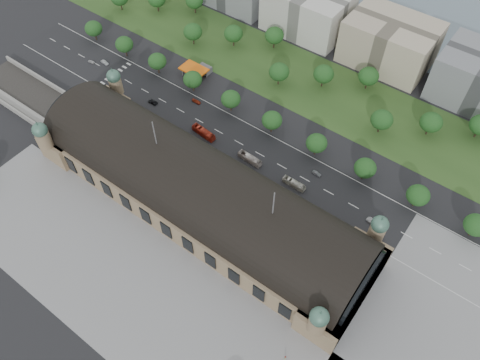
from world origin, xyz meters
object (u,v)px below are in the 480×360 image
Objects in this scene: parked_car_3 at (143,114)px; parked_car_6 at (171,138)px; parked_car_1 at (119,107)px; bus_east at (294,184)px; petrol_station at (200,69)px; traffic_car_5 at (317,174)px; traffic_car_6 at (373,221)px; parked_car_5 at (165,134)px; parked_car_2 at (164,132)px; bus_west at (204,132)px; pedestrian_0 at (285,358)px; parked_car_0 at (116,106)px; traffic_car_3 at (196,101)px; traffic_car_2 at (153,102)px; bus_mid at (250,159)px; traffic_car_1 at (105,62)px; traffic_car_0 at (91,62)px; parked_car_4 at (143,115)px.

parked_car_3 is 0.87× the size of parked_car_6.
parked_car_1 is 96.32m from bus_east.
petrol_station is at bearing 179.94° from parked_car_6.
traffic_car_5 is 0.74× the size of traffic_car_6.
bus_east is (64.82, 10.95, 0.78)m from parked_car_5.
traffic_car_5 is 74.10m from parked_car_2.
parked_car_5 is (-69.61, -22.18, 0.05)m from traffic_car_5.
traffic_car_5 is 89.39m from parked_car_3.
bus_west is at bearing 104.55° from traffic_car_5.
traffic_car_5 is at bearing 137.39° from pedestrian_0.
parked_car_0 is 2.29× the size of pedestrian_0.
parked_car_3 reaches higher than traffic_car_3.
parked_car_3 is at bearing 142.99° from traffic_car_3.
parked_car_5 is at bearing 55.03° from traffic_car_2.
traffic_car_5 is at bearing 64.36° from parked_car_0.
bus_mid is 1.10× the size of bus_east.
bus_west reaches higher than traffic_car_3.
parked_car_5 is at bearing -176.70° from traffic_car_3.
traffic_car_2 is at bearing 156.27° from parked_car_3.
traffic_car_6 is at bearing -83.86° from bus_mid.
parked_car_1 is 0.38× the size of bus_mid.
parked_car_6 is at bearing 100.38° from bus_east.
bus_mid reaches higher than traffic_car_1.
traffic_car_0 is at bearing -152.48° from parked_car_0.
traffic_car_2 is at bearing 175.79° from pedestrian_0.
bus_west is 108.04m from pedestrian_0.
bus_west is (34.39, -1.88, 1.08)m from traffic_car_2.
traffic_car_1 is 179.16m from pedestrian_0.
traffic_car_1 is 162.97m from traffic_car_6.
parked_car_5 is at bearing 38.35° from parked_car_2.
parked_car_3 is 59.66m from bus_mid.
petrol_station is 2.93× the size of traffic_car_3.
traffic_car_3 is at bearing 109.01° from parked_car_3.
petrol_station is 47.69m from parked_car_0.
parked_car_0 is (29.18, -20.05, -0.08)m from traffic_car_1.
parked_car_0 is at bearing 101.44° from bus_mid.
parked_car_4 is 59.33m from bus_mid.
traffic_car_6 is at bearing -101.20° from traffic_car_5.
parked_car_3 reaches higher than traffic_car_0.
bus_east is (79.97, -33.28, -1.43)m from petrol_station.
parked_car_5 is at bearing 132.44° from bus_west.
parked_car_6 is 0.46× the size of bus_east.
traffic_car_3 is 0.96× the size of parked_car_6.
parked_car_3 is at bearing 95.07° from bus_east.
petrol_station is at bearing 169.35° from traffic_car_2.
traffic_car_5 is at bearing -95.33° from traffic_car_3.
traffic_car_1 is 0.85× the size of traffic_car_6.
bus_east is at bearing -89.31° from traffic_car_1.
parked_car_4 is at bearing -81.16° from traffic_car_6.
pedestrian_0 is (87.35, -63.57, -0.85)m from bus_west.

